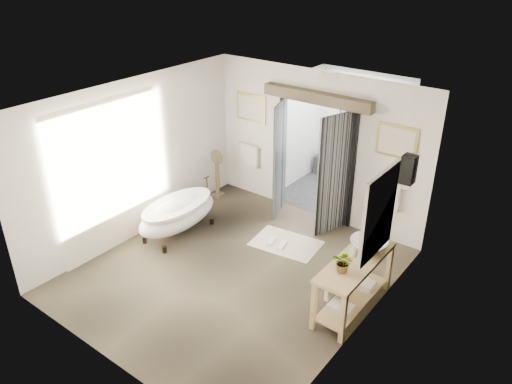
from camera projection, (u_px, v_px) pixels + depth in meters
ground_plane at (234, 272)px, 8.32m from camera, size 5.00×5.00×0.00m
room_shell at (225, 172)px, 7.41m from camera, size 4.52×5.02×2.91m
shower_room at (351, 150)px, 10.74m from camera, size 2.22×2.01×2.51m
back_wall_dressing at (312, 144)px, 9.25m from camera, size 3.82×0.79×2.52m
clawfoot_tub at (178, 213)px, 9.22m from camera, size 0.79×1.77×0.86m
vanity at (352, 280)px, 7.29m from camera, size 0.57×1.60×0.85m
pedestal_mirror at (217, 177)px, 10.55m from camera, size 0.32×0.21×1.08m
rug at (286, 243)px, 9.08m from camera, size 1.29×0.94×0.01m
slippers at (277, 244)px, 9.01m from camera, size 0.40×0.28×0.05m
basin at (369, 246)px, 7.30m from camera, size 0.61×0.61×0.19m
plant at (344, 262)px, 6.81m from camera, size 0.30×0.26×0.32m
soap_bottle_a at (353, 250)px, 7.20m from camera, size 0.09×0.09×0.19m
soap_bottle_b at (375, 235)px, 7.58m from camera, size 0.15×0.15×0.16m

